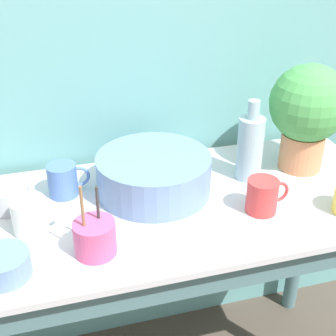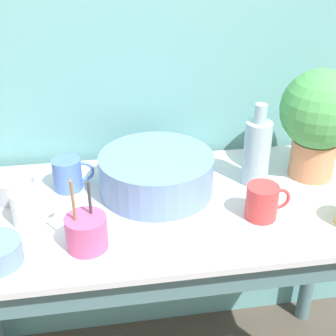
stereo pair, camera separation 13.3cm
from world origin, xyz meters
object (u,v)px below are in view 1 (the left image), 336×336
bowl_small_steel (8,197)px  bowl_wash_large (154,174)px  utensil_cup (95,237)px  bottle_tall (250,147)px  bowl_small_blue (3,265)px  mug_blue (63,180)px  potted_plant (308,110)px  mug_red (263,196)px  mug_white (30,216)px

bowl_small_steel → bowl_wash_large: bearing=-3.5°
bowl_small_steel → utensil_cup: size_ratio=0.58×
bottle_tall → bowl_small_blue: size_ratio=2.06×
bowl_small_steel → utensil_cup: (0.21, -0.27, 0.01)m
bowl_wash_large → mug_blue: (-0.27, 0.05, -0.01)m
potted_plant → mug_blue: (-0.78, 0.04, -0.15)m
mug_red → utensil_cup: size_ratio=0.62×
mug_red → utensil_cup: utensil_cup is taller
mug_blue → utensil_cup: 0.30m
potted_plant → mug_red: (-0.24, -0.20, -0.16)m
bowl_small_blue → utensil_cup: (0.22, 0.03, 0.02)m
bowl_wash_large → bowl_small_blue: bearing=-148.0°
mug_red → mug_blue: bearing=155.9°
potted_plant → bowl_small_steel: bearing=179.4°
mug_blue → bowl_small_steel: size_ratio=1.05×
mug_blue → mug_red: 0.59m
bottle_tall → mug_blue: 0.59m
potted_plant → bowl_small_blue: bearing=-163.0°
potted_plant → utensil_cup: 0.79m
bowl_small_steel → mug_red: bearing=-16.9°
mug_white → mug_red: 0.64m
bowl_wash_large → mug_white: size_ratio=2.65×
mug_white → bowl_small_steel: (-0.06, 0.14, -0.02)m
mug_blue → mug_red: bearing=-24.1°
bottle_tall → mug_red: bearing=-102.1°
mug_white → mug_blue: size_ratio=1.04×
potted_plant → bowl_wash_large: potted_plant is taller
mug_red → potted_plant: bearing=40.8°
bowl_wash_large → mug_red: (0.27, -0.19, -0.01)m
bottle_tall → mug_white: bearing=-170.7°
bowl_wash_large → potted_plant: bearing=1.8°
mug_red → bowl_small_steel: size_ratio=1.06×
potted_plant → mug_red: bearing=-139.2°
potted_plant → bowl_wash_large: size_ratio=1.01×
bowl_wash_large → utensil_cup: utensil_cup is taller
bowl_small_blue → bottle_tall: bearing=20.0°
mug_blue → potted_plant: bearing=-2.8°
bowl_small_steel → bowl_small_blue: bearing=-91.3°
bottle_tall → mug_red: size_ratio=2.07×
bowl_small_steel → bottle_tall: bearing=-2.0°
mug_red → bowl_small_blue: mug_red is taller
mug_white → bowl_small_blue: (-0.07, -0.16, -0.02)m
mug_white → mug_red: bearing=-6.8°
bowl_wash_large → mug_white: bowl_wash_large is taller
bowl_wash_large → bottle_tall: (0.31, -0.00, 0.05)m
mug_blue → utensil_cup: (0.05, -0.30, -0.00)m
potted_plant → bottle_tall: potted_plant is taller
mug_blue → bowl_small_steel: 0.16m
potted_plant → mug_white: bearing=-171.7°
mug_blue → bowl_small_blue: mug_blue is taller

